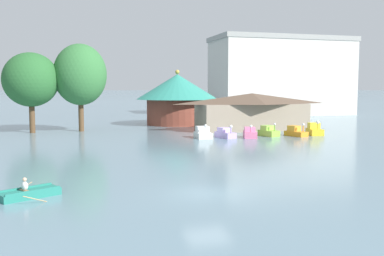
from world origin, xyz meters
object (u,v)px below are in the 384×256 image
at_px(pedal_boat_lavender, 225,134).
at_px(pedal_boat_lime, 268,132).
at_px(rowboat_with_rower, 29,193).
at_px(pedal_boat_pink, 250,133).
at_px(pedal_boat_orange, 296,132).
at_px(green_roof_pavilion, 177,96).
at_px(pedal_boat_white, 203,133).
at_px(pedal_boat_yellow, 314,130).
at_px(background_building_block, 281,76).
at_px(shoreline_tree_mid, 80,75).
at_px(shoreline_tree_tall_left, 31,80).
at_px(boathouse, 252,111).

xyz_separation_m(pedal_boat_lavender, pedal_boat_lime, (5.69, 0.19, 0.03)).
relative_size(rowboat_with_rower, pedal_boat_pink, 1.15).
distance_m(pedal_boat_orange, green_roof_pavilion, 22.95).
bearing_deg(pedal_boat_white, rowboat_with_rower, -33.88).
xyz_separation_m(rowboat_with_rower, pedal_boat_orange, (28.75, 22.67, 0.27)).
xyz_separation_m(pedal_boat_yellow, green_roof_pavilion, (-12.57, 20.00, 3.98)).
distance_m(rowboat_with_rower, pedal_boat_yellow, 39.12).
xyz_separation_m(rowboat_with_rower, pedal_boat_lavender, (19.87, 23.35, 0.25)).
bearing_deg(pedal_boat_lime, green_roof_pavilion, -179.39).
bearing_deg(pedal_boat_lime, background_building_block, 132.69).
height_order(green_roof_pavilion, shoreline_tree_mid, shoreline_tree_mid).
bearing_deg(pedal_boat_orange, shoreline_tree_tall_left, -130.67).
height_order(rowboat_with_rower, pedal_boat_pink, pedal_boat_pink).
bearing_deg(rowboat_with_rower, pedal_boat_pink, 17.22).
xyz_separation_m(pedal_boat_white, pedal_boat_lavender, (2.60, -0.47, -0.05)).
bearing_deg(pedal_boat_lime, pedal_boat_white, -109.83).
xyz_separation_m(rowboat_with_rower, shoreline_tree_tall_left, (-2.38, 35.58, 6.65)).
relative_size(rowboat_with_rower, shoreline_tree_tall_left, 0.33).
bearing_deg(rowboat_with_rower, shoreline_tree_mid, 56.19).
xyz_separation_m(pedal_boat_white, background_building_block, (30.11, 38.40, 7.87)).
distance_m(pedal_boat_yellow, green_roof_pavilion, 23.95).
bearing_deg(background_building_block, pedal_boat_yellow, -111.95).
bearing_deg(background_building_block, boathouse, -123.63).
xyz_separation_m(pedal_boat_yellow, boathouse, (-4.91, 8.05, 2.07)).
relative_size(pedal_boat_lime, background_building_block, 0.09).
xyz_separation_m(pedal_boat_white, shoreline_tree_tall_left, (-19.65, 11.77, 6.34)).
bearing_deg(pedal_boat_yellow, green_roof_pavilion, -135.46).
relative_size(pedal_boat_lavender, boathouse, 0.18).
relative_size(pedal_boat_pink, boathouse, 0.18).
xyz_separation_m(green_roof_pavilion, shoreline_tree_mid, (-15.20, -7.24, 3.01)).
bearing_deg(green_roof_pavilion, pedal_boat_yellow, -57.84).
height_order(rowboat_with_rower, pedal_boat_yellow, pedal_boat_yellow).
height_order(pedal_boat_orange, shoreline_tree_mid, shoreline_tree_mid).
bearing_deg(pedal_boat_yellow, pedal_boat_white, -80.64).
bearing_deg(rowboat_with_rower, shoreline_tree_tall_left, 66.12).
distance_m(pedal_boat_pink, pedal_boat_yellow, 8.89).
bearing_deg(pedal_boat_orange, boathouse, 175.56).
relative_size(rowboat_with_rower, background_building_block, 0.11).
bearing_deg(shoreline_tree_mid, pedal_boat_lavender, -37.86).
relative_size(pedal_boat_white, shoreline_tree_mid, 0.22).
distance_m(pedal_boat_pink, shoreline_tree_mid, 24.09).
bearing_deg(pedal_boat_lavender, rowboat_with_rower, -55.11).
xyz_separation_m(pedal_boat_orange, boathouse, (-2.06, 8.44, 2.17)).
bearing_deg(pedal_boat_yellow, rowboat_with_rower, -41.49).
bearing_deg(pedal_boat_white, pedal_boat_lime, 90.10).
xyz_separation_m(pedal_boat_white, pedal_boat_orange, (11.48, -1.15, -0.04)).
bearing_deg(green_roof_pavilion, pedal_boat_pink, -79.74).
height_order(pedal_boat_white, green_roof_pavilion, green_roof_pavilion).
height_order(pedal_boat_pink, pedal_boat_yellow, pedal_boat_yellow).
height_order(pedal_boat_white, pedal_boat_yellow, pedal_boat_yellow).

